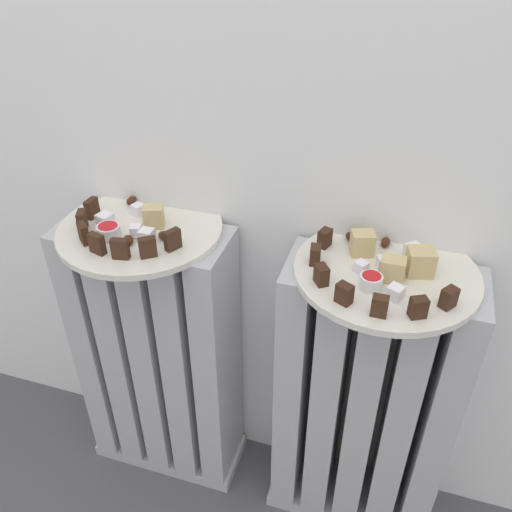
{
  "coord_description": "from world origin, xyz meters",
  "views": [
    {
      "loc": [
        0.23,
        -0.47,
        1.2
      ],
      "look_at": [
        0.0,
        0.28,
        0.66
      ],
      "focal_mm": 37.19,
      "sensor_mm": 36.0,
      "label": 1
    }
  ],
  "objects_px": {
    "jam_bowl_left": "(109,231)",
    "plate_left": "(141,229)",
    "radiator_right": "(363,407)",
    "plate_right": "(386,272)",
    "jam_bowl_right": "(371,281)",
    "radiator_left": "(159,359)",
    "fork": "(146,222)"
  },
  "relations": [
    {
      "from": "jam_bowl_left",
      "to": "plate_left",
      "type": "bearing_deg",
      "value": 55.6
    },
    {
      "from": "jam_bowl_right",
      "to": "fork",
      "type": "relative_size",
      "value": 0.35
    },
    {
      "from": "radiator_left",
      "to": "plate_left",
      "type": "height_order",
      "value": "plate_left"
    },
    {
      "from": "radiator_left",
      "to": "jam_bowl_right",
      "type": "distance_m",
      "value": 0.57
    },
    {
      "from": "radiator_left",
      "to": "fork",
      "type": "relative_size",
      "value": 6.44
    },
    {
      "from": "radiator_right",
      "to": "plate_right",
      "type": "height_order",
      "value": "plate_right"
    },
    {
      "from": "radiator_left",
      "to": "jam_bowl_right",
      "type": "relative_size",
      "value": 18.18
    },
    {
      "from": "radiator_right",
      "to": "fork",
      "type": "height_order",
      "value": "fork"
    },
    {
      "from": "radiator_left",
      "to": "plate_left",
      "type": "bearing_deg",
      "value": -45.0
    },
    {
      "from": "radiator_left",
      "to": "jam_bowl_left",
      "type": "height_order",
      "value": "jam_bowl_left"
    },
    {
      "from": "plate_right",
      "to": "jam_bowl_right",
      "type": "height_order",
      "value": "jam_bowl_right"
    },
    {
      "from": "plate_left",
      "to": "jam_bowl_right",
      "type": "bearing_deg",
      "value": -7.52
    },
    {
      "from": "jam_bowl_right",
      "to": "plate_left",
      "type": "bearing_deg",
      "value": 172.48
    },
    {
      "from": "jam_bowl_left",
      "to": "jam_bowl_right",
      "type": "distance_m",
      "value": 0.47
    },
    {
      "from": "jam_bowl_left",
      "to": "radiator_left",
      "type": "bearing_deg",
      "value": 55.6
    },
    {
      "from": "radiator_right",
      "to": "radiator_left",
      "type": "bearing_deg",
      "value": 180.0
    },
    {
      "from": "plate_right",
      "to": "jam_bowl_right",
      "type": "relative_size",
      "value": 8.45
    },
    {
      "from": "plate_right",
      "to": "jam_bowl_right",
      "type": "distance_m",
      "value": 0.06
    },
    {
      "from": "jam_bowl_left",
      "to": "fork",
      "type": "distance_m",
      "value": 0.08
    },
    {
      "from": "jam_bowl_right",
      "to": "radiator_left",
      "type": "bearing_deg",
      "value": 172.48
    },
    {
      "from": "radiator_left",
      "to": "radiator_right",
      "type": "distance_m",
      "value": 0.46
    },
    {
      "from": "jam_bowl_right",
      "to": "jam_bowl_left",
      "type": "bearing_deg",
      "value": 179.16
    },
    {
      "from": "plate_right",
      "to": "fork",
      "type": "relative_size",
      "value": 3.0
    },
    {
      "from": "radiator_left",
      "to": "plate_right",
      "type": "bearing_deg",
      "value": -0.0
    },
    {
      "from": "plate_left",
      "to": "plate_right",
      "type": "xyz_separation_m",
      "value": [
        0.46,
        0.0,
        0.0
      ]
    },
    {
      "from": "plate_left",
      "to": "fork",
      "type": "relative_size",
      "value": 3.0
    },
    {
      "from": "radiator_left",
      "to": "jam_bowl_right",
      "type": "bearing_deg",
      "value": -7.52
    },
    {
      "from": "jam_bowl_right",
      "to": "fork",
      "type": "distance_m",
      "value": 0.44
    },
    {
      "from": "radiator_left",
      "to": "jam_bowl_right",
      "type": "xyz_separation_m",
      "value": [
        0.44,
        -0.06,
        0.36
      ]
    },
    {
      "from": "jam_bowl_right",
      "to": "radiator_right",
      "type": "bearing_deg",
      "value": 70.77
    },
    {
      "from": "radiator_right",
      "to": "plate_left",
      "type": "xyz_separation_m",
      "value": [
        -0.46,
        -0.0,
        0.34
      ]
    },
    {
      "from": "plate_left",
      "to": "jam_bowl_left",
      "type": "height_order",
      "value": "jam_bowl_left"
    }
  ]
}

